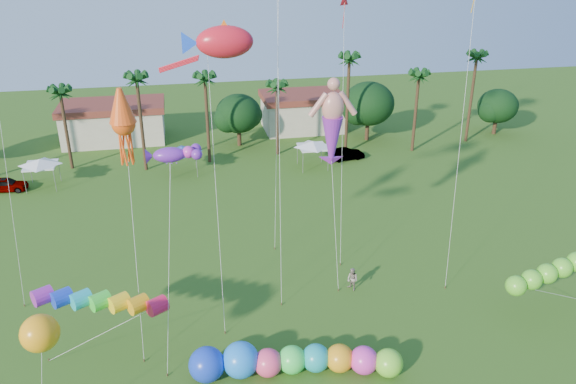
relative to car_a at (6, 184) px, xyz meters
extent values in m
cylinder|color=#3A2819|center=(5.52, 5.26, 3.54)|extent=(0.36, 0.36, 8.50)
cylinder|color=#3A2819|center=(13.52, 3.26, 4.29)|extent=(0.36, 0.36, 10.00)
cylinder|color=#3A2819|center=(20.52, 4.26, 4.04)|extent=(0.36, 0.36, 9.50)
cylinder|color=#3A2819|center=(28.52, 5.26, 3.29)|extent=(0.36, 0.36, 8.00)
cylinder|color=#3A2819|center=(36.52, 4.26, 4.79)|extent=(0.36, 0.36, 11.00)
cylinder|color=#3A2819|center=(44.52, 3.26, 3.79)|extent=(0.36, 0.36, 9.00)
cylinder|color=#3A2819|center=(52.52, 5.26, 4.54)|extent=(0.36, 0.36, 10.50)
sphere|color=#113814|center=(24.52, 9.26, 3.32)|extent=(5.46, 5.46, 5.46)
sphere|color=#113814|center=(40.52, 8.26, 3.94)|extent=(6.30, 6.30, 6.30)
sphere|color=#113814|center=(57.52, 7.26, 3.01)|extent=(5.04, 5.04, 5.04)
cube|color=beige|center=(9.52, 14.26, 1.29)|extent=(12.00, 7.00, 4.00)
cube|color=beige|center=(33.52, 14.26, 1.29)|extent=(10.00, 7.00, 4.00)
pyramid|color=white|center=(3.52, 0.26, 2.04)|extent=(3.00, 3.00, 0.60)
pyramid|color=blue|center=(17.52, 1.26, 2.04)|extent=(3.00, 3.00, 0.60)
pyramid|color=white|center=(31.52, 0.26, 2.04)|extent=(3.00, 3.00, 0.60)
imported|color=#4C4C54|center=(0.00, 0.00, 0.00)|extent=(4.26, 1.99, 1.41)
imported|color=#4C4C54|center=(35.92, 1.86, -0.04)|extent=(4.22, 2.02, 1.33)
imported|color=gray|center=(28.60, -23.64, 0.15)|extent=(0.98, 1.04, 1.71)
sphere|color=#FF4378|center=(21.30, -30.95, 0.12)|extent=(1.65, 1.65, 1.65)
sphere|color=#38F151|center=(22.70, -30.97, 0.12)|extent=(1.65, 1.65, 1.65)
sphere|color=#19A2AF|center=(24.07, -31.09, 0.12)|extent=(1.65, 1.65, 1.65)
sphere|color=orange|center=(25.41, -31.39, 0.12)|extent=(1.65, 1.65, 1.65)
sphere|color=#EA37BA|center=(26.72, -31.83, 0.12)|extent=(1.65, 1.65, 1.65)
sphere|color=#72D830|center=(28.02, -32.33, 0.12)|extent=(1.65, 1.65, 1.65)
sphere|color=#1C7FFE|center=(19.78, -30.67, 0.35)|extent=(2.45, 2.45, 2.10)
sphere|color=blue|center=(17.87, -30.63, 0.31)|extent=(2.03, 2.03, 2.03)
cylinder|color=#E41947|center=(13.50, -28.16, 2.90)|extent=(7.27, 3.63, 1.00)
cylinder|color=silver|center=(12.04, -27.71, 1.10)|extent=(6.64, 0.92, 3.63)
cylinder|color=brown|center=(8.73, -27.27, -0.63)|extent=(0.08, 0.08, 0.16)
ellipsoid|color=#5ECB2D|center=(37.62, -29.20, 2.04)|extent=(7.20, 1.82, 1.56)
cylinder|color=silver|center=(40.64, -28.52, 0.67)|extent=(6.06, 1.37, 2.76)
sphere|color=#FFA214|center=(10.38, -33.12, 5.54)|extent=(2.32, 2.32, 1.78)
cylinder|color=silver|center=(27.72, -21.76, 4.76)|extent=(0.24, 3.72, 10.94)
cylinder|color=brown|center=(27.61, -23.61, -0.63)|extent=(0.08, 0.08, 0.16)
ellipsoid|color=red|center=(20.40, -22.72, 16.74)|extent=(5.28, 3.04, 2.09)
cylinder|color=silver|center=(19.82, -24.75, 8.02)|extent=(1.20, 4.09, 17.45)
cylinder|color=brown|center=(19.23, -26.78, -0.63)|extent=(0.08, 0.08, 0.16)
cylinder|color=silver|center=(23.75, -21.65, 12.33)|extent=(0.89, 5.68, 26.08)
cylinder|color=brown|center=(23.32, -24.47, -0.63)|extent=(0.08, 0.08, 0.16)
cone|color=#F24F13|center=(14.40, -24.73, 12.78)|extent=(1.81, 1.81, 4.21)
cylinder|color=silver|center=(14.34, -26.59, 6.04)|extent=(0.15, 3.74, 13.50)
cylinder|color=brown|center=(14.27, -28.45, -0.63)|extent=(0.08, 0.08, 0.16)
ellipsoid|color=purple|center=(16.77, -25.48, 11.06)|extent=(3.26, 1.93, 1.23)
cylinder|color=silver|center=(16.19, -27.72, 5.18)|extent=(1.18, 4.51, 11.78)
cylinder|color=brown|center=(15.62, -29.96, -0.63)|extent=(0.08, 0.08, 0.16)
cone|color=red|center=(29.53, -16.02, 18.25)|extent=(1.05, 0.90, 1.15)
cylinder|color=silver|center=(29.13, -18.14, 8.77)|extent=(0.83, 4.27, 18.96)
cylinder|color=brown|center=(28.73, -20.26, -0.63)|extent=(0.08, 0.08, 0.16)
cylinder|color=silver|center=(35.91, -23.01, 9.61)|extent=(1.43, 3.63, 20.64)
cylinder|color=brown|center=(35.21, -24.81, -0.63)|extent=(0.08, 0.08, 0.16)
cylinder|color=silver|center=(6.46, -19.65, 10.08)|extent=(0.75, 3.05, 21.58)
cylinder|color=brown|center=(6.10, -21.16, -0.63)|extent=(0.08, 0.08, 0.16)
cylinder|color=silver|center=(24.98, -14.56, 13.50)|extent=(1.54, 4.56, 28.41)
cylinder|color=brown|center=(24.23, -16.83, -0.63)|extent=(0.08, 0.08, 0.16)
camera|label=1|loc=(17.43, -55.89, 21.92)|focal=35.00mm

